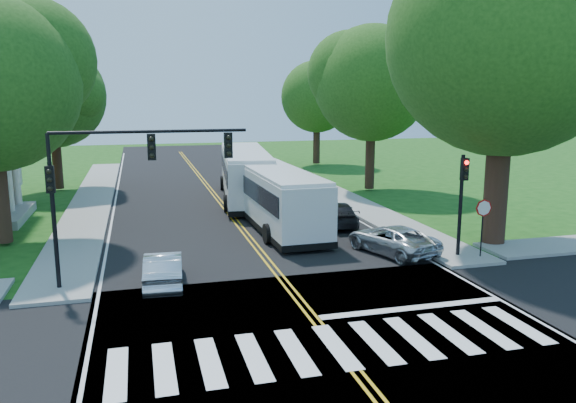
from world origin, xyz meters
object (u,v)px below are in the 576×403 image
object	(u,v)px
suv	(392,239)
bus_lead	(274,195)
bus_follow	(245,174)
hatchback	(163,269)
signal_ne	(462,192)
signal_nw	(120,170)
dark_sedan	(338,214)

from	to	relation	value
suv	bus_lead	bearing A→B (deg)	-78.84
bus_follow	hatchback	world-z (taller)	bus_follow
bus_follow	hatchback	distance (m)	17.80
signal_ne	bus_lead	size ratio (longest dim) A/B	0.36
signal_ne	bus_lead	world-z (taller)	signal_ne
signal_nw	signal_ne	distance (m)	14.13
signal_nw	bus_lead	bearing A→B (deg)	46.91
signal_ne	bus_lead	distance (m)	10.48
signal_ne	bus_lead	xyz separation A→B (m)	(-6.31, 8.27, -1.28)
signal_nw	bus_follow	bearing A→B (deg)	64.79
signal_nw	dark_sedan	distance (m)	13.89
signal_ne	dark_sedan	distance (m)	8.28
bus_follow	dark_sedan	bearing A→B (deg)	118.31
signal_ne	dark_sedan	size ratio (longest dim) A/B	1.03
signal_nw	suv	world-z (taller)	signal_nw
dark_sedan	bus_lead	bearing A→B (deg)	-4.58
bus_lead	dark_sedan	xyz separation A→B (m)	(3.40, -0.88, -1.05)
bus_lead	suv	bearing A→B (deg)	117.72
bus_lead	dark_sedan	size ratio (longest dim) A/B	2.87
suv	dark_sedan	distance (m)	5.94
signal_nw	hatchback	bearing A→B (deg)	-13.19
bus_lead	hatchback	xyz separation A→B (m)	(-6.37, -8.60, -1.03)
hatchback	signal_ne	bearing A→B (deg)	-175.02
signal_nw	suv	distance (m)	12.23
signal_ne	hatchback	xyz separation A→B (m)	(-12.68, -0.33, -2.31)
signal_nw	hatchback	xyz separation A→B (m)	(1.38, -0.32, -3.72)
signal_ne	bus_follow	bearing A→B (deg)	111.42
bus_follow	suv	size ratio (longest dim) A/B	2.90
bus_follow	bus_lead	bearing A→B (deg)	97.49
signal_ne	suv	size ratio (longest dim) A/B	0.96
hatchback	dark_sedan	distance (m)	12.45
signal_ne	suv	world-z (taller)	signal_ne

